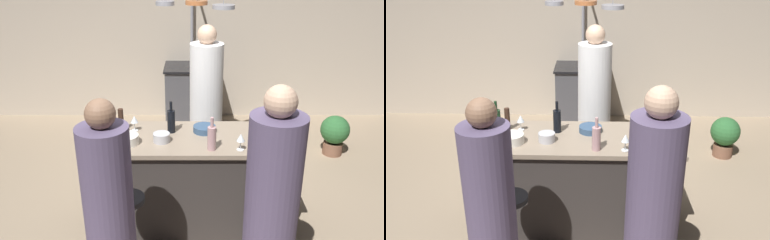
# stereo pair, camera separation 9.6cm
# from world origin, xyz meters

# --- Properties ---
(ground_plane) EXTENTS (9.00, 9.00, 0.00)m
(ground_plane) POSITION_xyz_m (0.00, 0.00, 0.00)
(ground_plane) COLOR gray
(back_wall) EXTENTS (6.40, 0.16, 2.60)m
(back_wall) POSITION_xyz_m (0.00, 2.85, 1.30)
(back_wall) COLOR #BCAD99
(back_wall) RESTS_ON ground_plane
(kitchen_island) EXTENTS (1.80, 0.72, 0.90)m
(kitchen_island) POSITION_xyz_m (0.00, 0.00, 0.45)
(kitchen_island) COLOR #332D2B
(kitchen_island) RESTS_ON ground_plane
(stove_range) EXTENTS (0.80, 0.64, 0.89)m
(stove_range) POSITION_xyz_m (0.00, 2.45, 0.45)
(stove_range) COLOR #47474C
(stove_range) RESTS_ON ground_plane
(chef) EXTENTS (0.36, 0.36, 1.72)m
(chef) POSITION_xyz_m (0.16, 0.99, 0.80)
(chef) COLOR white
(chef) RESTS_ON ground_plane
(bar_stool_right) EXTENTS (0.28, 0.28, 0.68)m
(bar_stool_right) POSITION_xyz_m (0.55, -0.62, 0.38)
(bar_stool_right) COLOR #4C4C51
(bar_stool_right) RESTS_ON ground_plane
(guest_right) EXTENTS (0.36, 0.36, 1.70)m
(guest_right) POSITION_xyz_m (0.53, -1.00, 0.79)
(guest_right) COLOR #594C6B
(guest_right) RESTS_ON ground_plane
(bar_stool_left) EXTENTS (0.28, 0.28, 0.68)m
(bar_stool_left) POSITION_xyz_m (-0.49, -0.62, 0.38)
(bar_stool_left) COLOR #4C4C51
(bar_stool_left) RESTS_ON ground_plane
(guest_left) EXTENTS (0.34, 0.34, 1.60)m
(guest_left) POSITION_xyz_m (-0.56, -0.97, 0.74)
(guest_left) COLOR #594C6B
(guest_left) RESTS_ON ground_plane
(overhead_pot_rack) EXTENTS (0.88, 1.48, 2.17)m
(overhead_pot_rack) POSITION_xyz_m (0.04, 1.86, 1.67)
(overhead_pot_rack) COLOR gray
(overhead_pot_rack) RESTS_ON ground_plane
(potted_plant) EXTENTS (0.36, 0.36, 0.52)m
(potted_plant) POSITION_xyz_m (1.81, 1.42, 0.30)
(potted_plant) COLOR brown
(potted_plant) RESTS_ON ground_plane
(pepper_mill) EXTENTS (0.05, 0.05, 0.21)m
(pepper_mill) POSITION_xyz_m (-0.64, 0.14, 1.01)
(pepper_mill) COLOR #382319
(pepper_mill) RESTS_ON kitchen_island
(wine_bottle_rose) EXTENTS (0.07, 0.07, 0.29)m
(wine_bottle_rose) POSITION_xyz_m (0.16, -0.25, 1.01)
(wine_bottle_rose) COLOR #B78C8E
(wine_bottle_rose) RESTS_ON kitchen_island
(wine_bottle_dark) EXTENTS (0.07, 0.07, 0.29)m
(wine_bottle_dark) POSITION_xyz_m (-0.19, 0.11, 1.01)
(wine_bottle_dark) COLOR black
(wine_bottle_dark) RESTS_ON kitchen_island
(wine_bottle_red) EXTENTS (0.07, 0.07, 0.30)m
(wine_bottle_red) POSITION_xyz_m (-0.72, 0.06, 1.02)
(wine_bottle_red) COLOR #143319
(wine_bottle_red) RESTS_ON kitchen_island
(wine_bottle_green) EXTENTS (0.07, 0.07, 0.32)m
(wine_bottle_green) POSITION_xyz_m (0.65, -0.00, 1.02)
(wine_bottle_green) COLOR #193D23
(wine_bottle_green) RESTS_ON kitchen_island
(wine_bottle_amber) EXTENTS (0.07, 0.07, 0.32)m
(wine_bottle_amber) POSITION_xyz_m (0.78, -0.06, 1.02)
(wine_bottle_amber) COLOR brown
(wine_bottle_amber) RESTS_ON kitchen_island
(wine_glass_near_left_guest) EXTENTS (0.07, 0.07, 0.15)m
(wine_glass_near_left_guest) POSITION_xyz_m (-0.52, 0.14, 1.01)
(wine_glass_near_left_guest) COLOR silver
(wine_glass_near_left_guest) RESTS_ON kitchen_island
(wine_glass_near_right_guest) EXTENTS (0.07, 0.07, 0.15)m
(wine_glass_near_right_guest) POSITION_xyz_m (0.40, -0.25, 1.01)
(wine_glass_near_right_guest) COLOR silver
(wine_glass_near_right_guest) RESTS_ON kitchen_island
(mixing_bowl_steel) EXTENTS (0.15, 0.15, 0.08)m
(mixing_bowl_steel) POSITION_xyz_m (-0.26, -0.10, 0.94)
(mixing_bowl_steel) COLOR #B7B7BC
(mixing_bowl_steel) RESTS_ON kitchen_island
(mixing_bowl_ceramic) EXTENTS (0.21, 0.21, 0.08)m
(mixing_bowl_ceramic) POSITION_xyz_m (-0.56, -0.13, 0.94)
(mixing_bowl_ceramic) COLOR silver
(mixing_bowl_ceramic) RESTS_ON kitchen_island
(mixing_bowl_blue) EXTENTS (0.21, 0.21, 0.06)m
(mixing_bowl_blue) POSITION_xyz_m (0.11, 0.11, 0.93)
(mixing_bowl_blue) COLOR #334C6B
(mixing_bowl_blue) RESTS_ON kitchen_island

